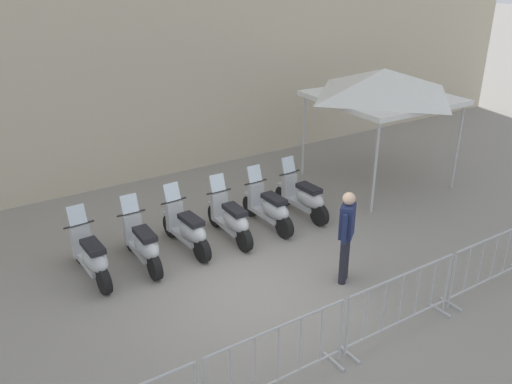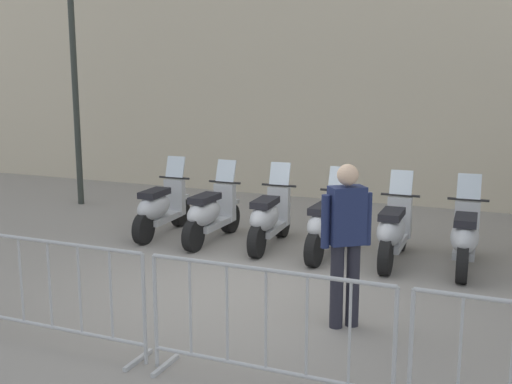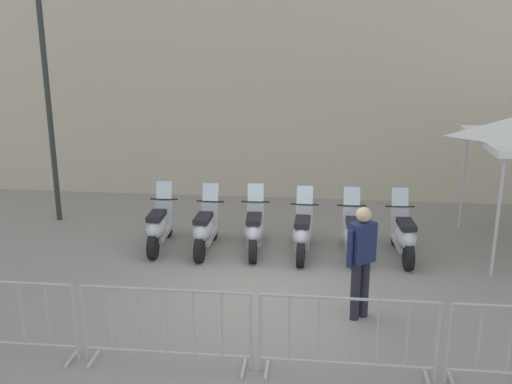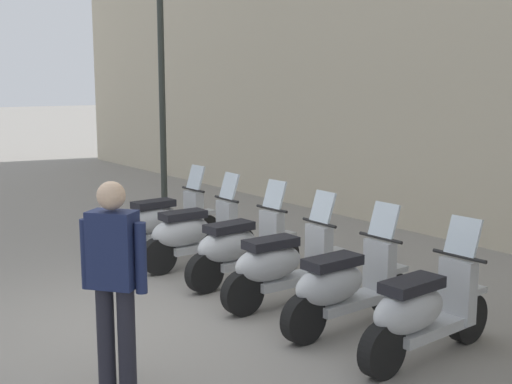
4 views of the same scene
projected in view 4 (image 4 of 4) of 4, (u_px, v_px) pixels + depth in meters
ground_plane at (124, 326)px, 6.82m from camera, size 120.00×120.00×0.00m
motorcycle_0 at (164, 222)px, 9.65m from camera, size 0.56×1.73×1.24m
motorcycle_1 at (194, 235)px, 8.87m from camera, size 0.56×1.72×1.24m
motorcycle_2 at (240, 248)px, 8.16m from camera, size 0.56×1.73×1.24m
motorcycle_3 at (283, 266)px, 7.37m from camera, size 0.56×1.72×1.24m
motorcycle_4 at (344, 287)px, 6.62m from camera, size 0.56×1.72×1.24m
motorcycle_5 at (423, 312)px, 5.90m from camera, size 0.56×1.73×1.24m
street_lamp at (160, 14)px, 12.27m from camera, size 0.36×0.36×6.17m
officer_near_row_end at (114, 277)px, 5.14m from camera, size 0.45×0.40×1.73m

